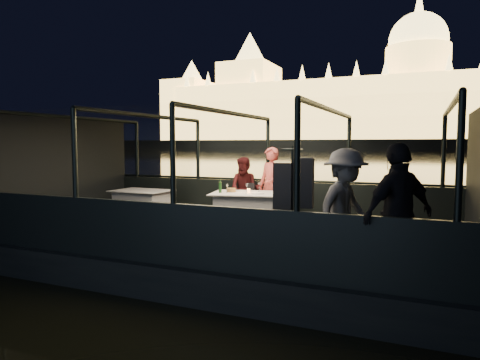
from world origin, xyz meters
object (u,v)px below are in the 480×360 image
at_px(person_man_maroon, 245,189).
at_px(chair_port_right, 280,205).
at_px(chair_port_left, 244,203).
at_px(coat_stand, 292,203).
at_px(dining_table_aft, 142,203).
at_px(passenger_dark, 398,218).
at_px(passenger_stripe, 345,208).
at_px(dining_table_central, 248,211).
at_px(wine_bottle, 220,185).
at_px(person_woman_coral, 271,190).

bearing_deg(person_man_maroon, chair_port_right, -15.25).
bearing_deg(chair_port_left, coat_stand, -45.47).
height_order(dining_table_aft, chair_port_left, chair_port_left).
bearing_deg(passenger_dark, passenger_stripe, -88.05).
height_order(dining_table_aft, coat_stand, coat_stand).
height_order(coat_stand, passenger_dark, coat_stand).
height_order(chair_port_right, passenger_stripe, passenger_stripe).
height_order(dining_table_central, dining_table_aft, dining_table_central).
bearing_deg(wine_bottle, dining_table_central, 24.06).
distance_m(person_man_maroon, wine_bottle, 1.08).
height_order(dining_table_aft, wine_bottle, wine_bottle).
distance_m(dining_table_aft, wine_bottle, 2.34).
distance_m(coat_stand, passenger_stripe, 0.75).
xyz_separation_m(coat_stand, person_woman_coral, (-1.30, 2.85, -0.15)).
xyz_separation_m(chair_port_left, chair_port_right, (0.85, -0.02, 0.00)).
bearing_deg(dining_table_aft, person_man_maroon, 14.85).
xyz_separation_m(dining_table_aft, chair_port_right, (3.21, 0.46, 0.06)).
distance_m(chair_port_left, person_woman_coral, 0.68).
relative_size(coat_stand, passenger_stripe, 1.01).
bearing_deg(person_woman_coral, dining_table_aft, -150.81).
xyz_separation_m(dining_table_central, dining_table_aft, (-2.75, 0.22, 0.00)).
bearing_deg(passenger_dark, wine_bottle, -80.97).
bearing_deg(dining_table_aft, dining_table_central, -4.53).
bearing_deg(chair_port_left, dining_table_aft, -158.64).
distance_m(dining_table_central, passenger_stripe, 2.96).
bearing_deg(person_man_maroon, wine_bottle, -100.13).
distance_m(chair_port_left, passenger_dark, 4.65).
distance_m(chair_port_left, chair_port_right, 0.85).
bearing_deg(wine_bottle, passenger_dark, -33.14).
relative_size(dining_table_central, coat_stand, 0.85).
bearing_deg(chair_port_right, passenger_stripe, -62.95).
xyz_separation_m(coat_stand, wine_bottle, (-2.03, 1.83, 0.02)).
distance_m(dining_table_central, chair_port_right, 0.82).
distance_m(chair_port_left, coat_stand, 3.38).
xyz_separation_m(passenger_stripe, passenger_dark, (0.73, -0.62, 0.00)).
height_order(coat_stand, person_man_maroon, coat_stand).
xyz_separation_m(passenger_dark, wine_bottle, (-3.48, 2.27, 0.06)).
xyz_separation_m(chair_port_left, wine_bottle, (-0.13, -0.92, 0.47)).
distance_m(coat_stand, person_man_maroon, 3.49).
bearing_deg(chair_port_right, person_man_maroon, 161.95).
distance_m(coat_stand, wine_bottle, 2.73).
height_order(chair_port_left, person_woman_coral, person_woman_coral).
height_order(person_woman_coral, wine_bottle, person_woman_coral).
bearing_deg(passenger_stripe, coat_stand, 126.84).
bearing_deg(chair_port_left, passenger_dark, -33.65).
relative_size(person_woman_coral, passenger_stripe, 1.00).
xyz_separation_m(dining_table_central, chair_port_right, (0.46, 0.68, 0.06)).
relative_size(chair_port_right, passenger_dark, 0.56).
distance_m(person_woman_coral, passenger_dark, 4.29).
bearing_deg(wine_bottle, chair_port_left, 82.22).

